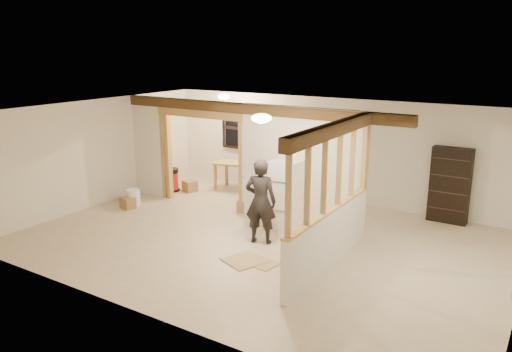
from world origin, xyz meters
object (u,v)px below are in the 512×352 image
Objects in this scene: refrigerator at (286,195)px; woman at (261,201)px; bookshelf at (450,185)px; work_table at (238,177)px; shop_vac at (171,180)px.

woman is at bearing -92.42° from refrigerator.
refrigerator is 3.53m from bookshelf.
work_table is (-2.39, 1.78, -0.34)m from refrigerator.
woman reaches higher than work_table.
shop_vac is at bearing -40.47° from woman.
woman reaches higher than refrigerator.
shop_vac is (-1.50, -0.94, -0.08)m from work_table.
bookshelf is (2.80, 3.13, -0.01)m from woman.
woman is 4.28m from shop_vac.
woman is 3.62m from work_table.
bookshelf reaches higher than shop_vac.
bookshelf reaches higher than work_table.
bookshelf is (6.65, 1.36, 0.51)m from shop_vac.
shop_vac is (-3.85, 1.77, -0.52)m from woman.
work_table is 2.00× the size of shop_vac.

